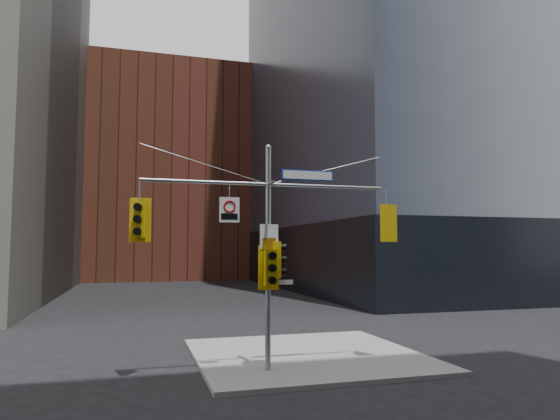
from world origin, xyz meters
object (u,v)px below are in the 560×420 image
signal_assembly (268,233)px  traffic_light_east_arm (386,223)px  regulatory_sign_arm (229,209)px  traffic_light_pole_side (278,260)px  traffic_light_west_arm (139,220)px  traffic_light_pole_front (270,268)px  street_sign_blade (308,175)px

signal_assembly → traffic_light_east_arm: signal_assembly is taller
signal_assembly → regulatory_sign_arm: size_ratio=10.12×
signal_assembly → traffic_light_pole_side: size_ratio=6.87×
traffic_light_east_arm → traffic_light_pole_side: size_ratio=1.09×
signal_assembly → traffic_light_pole_side: 0.90m
traffic_light_west_arm → traffic_light_east_arm: 8.18m
traffic_light_pole_front → signal_assembly: bearing=88.1°
traffic_light_west_arm → street_sign_blade: (5.33, -0.01, 1.55)m
traffic_light_west_arm → traffic_light_east_arm: traffic_light_west_arm is taller
traffic_light_pole_side → regulatory_sign_arm: regulatory_sign_arm is taller
traffic_light_east_arm → traffic_light_pole_side: (-3.87, -0.00, -1.22)m
traffic_light_pole_side → regulatory_sign_arm: 2.25m
traffic_light_west_arm → traffic_light_pole_front: size_ratio=0.95×
signal_assembly → traffic_light_pole_front: bearing=-90.0°
traffic_light_west_arm → traffic_light_pole_side: traffic_light_west_arm is taller
traffic_light_pole_side → traffic_light_pole_front: 0.49m
signal_assembly → street_sign_blade: signal_assembly is taller
signal_assembly → regulatory_sign_arm: bearing=-179.1°
traffic_light_west_arm → traffic_light_pole_front: traffic_light_west_arm is taller
traffic_light_pole_front → street_sign_blade: (1.35, 0.27, 3.01)m
traffic_light_west_arm → regulatory_sign_arm: size_ratio=1.70×
traffic_light_east_arm → traffic_light_pole_side: bearing=2.6°
street_sign_blade → regulatory_sign_arm: bearing=-179.7°
street_sign_blade → traffic_light_east_arm: bearing=-0.3°
traffic_light_east_arm → traffic_light_pole_front: (-4.20, -0.27, -1.46)m
traffic_light_west_arm → traffic_light_pole_side: bearing=12.2°
traffic_light_east_arm → street_sign_blade: 3.25m
signal_assembly → regulatory_sign_arm: signal_assembly is taller
signal_assembly → traffic_light_west_arm: bearing=179.8°
traffic_light_west_arm → street_sign_blade: 5.55m
traffic_light_east_arm → regulatory_sign_arm: regulatory_sign_arm is taller
traffic_light_pole_side → street_sign_blade: size_ratio=0.64×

